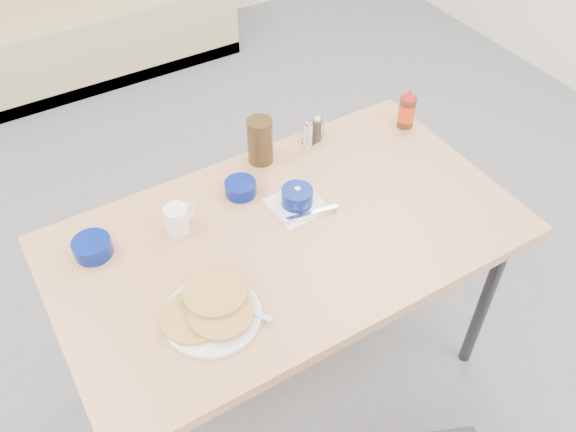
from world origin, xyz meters
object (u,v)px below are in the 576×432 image
dining_table (287,247)px  pancake_plate (211,311)px  condiment_caddy (312,131)px  amber_tumbler (260,141)px  syrup_bottle (407,110)px  booth_bench (70,17)px  grits_setting (297,199)px  creamer_bowl (92,247)px  butter_bowl (241,188)px  coffee_mug (178,218)px

dining_table → pancake_plate: 0.37m
condiment_caddy → amber_tumbler: bearing=170.2°
syrup_bottle → condiment_caddy: bearing=163.3°
booth_bench → condiment_caddy: bearing=-82.0°
pancake_plate → amber_tumbler: bearing=49.2°
pancake_plate → amber_tumbler: size_ratio=1.64×
grits_setting → creamer_bowl: 0.63m
dining_table → butter_bowl: bearing=99.5°
dining_table → coffee_mug: (-0.27, 0.18, 0.11)m
coffee_mug → grits_setting: coffee_mug is taller
coffee_mug → condiment_caddy: (0.58, 0.16, -0.00)m
grits_setting → creamer_bowl: bearing=167.5°
condiment_caddy → creamer_bowl: bearing=178.4°
grits_setting → condiment_caddy: bearing=49.3°
dining_table → pancake_plate: size_ratio=5.30×
pancake_plate → butter_bowl: bearing=52.8°
grits_setting → syrup_bottle: size_ratio=1.19×
booth_bench → butter_bowl: bearing=-90.9°
pancake_plate → grits_setting: 0.48m
coffee_mug → amber_tumbler: 0.40m
booth_bench → coffee_mug: bearing=-96.6°
dining_table → grits_setting: size_ratio=7.58×
grits_setting → condiment_caddy: condiment_caddy is taller
pancake_plate → creamer_bowl: 0.42m
coffee_mug → booth_bench: bearing=83.4°
coffee_mug → syrup_bottle: size_ratio=0.69×
coffee_mug → syrup_bottle: (0.91, 0.06, 0.02)m
dining_table → condiment_caddy: (0.31, 0.34, 0.10)m
amber_tumbler → butter_bowl: bearing=-140.4°
grits_setting → amber_tumbler: amber_tumbler is taller
syrup_bottle → dining_table: bearing=-159.5°
booth_bench → pancake_plate: size_ratio=7.19×
grits_setting → syrup_bottle: (0.55, 0.16, 0.04)m
syrup_bottle → grits_setting: bearing=-164.3°
condiment_caddy → dining_table: bearing=-141.9°
booth_bench → dining_table: (0.00, -2.53, 0.35)m
dining_table → grits_setting: bearing=44.3°
dining_table → creamer_bowl: (-0.52, 0.22, 0.09)m
booth_bench → syrup_bottle: (0.64, -2.29, 0.48)m
coffee_mug → amber_tumbler: (0.37, 0.16, 0.04)m
amber_tumbler → syrup_bottle: size_ratio=1.04×
coffee_mug → condiment_caddy: 0.60m
coffee_mug → grits_setting: (0.36, -0.10, -0.01)m
pancake_plate → condiment_caddy: condiment_caddy is taller
butter_bowl → amber_tumbler: size_ratio=0.63×
pancake_plate → grits_setting: bearing=30.0°
grits_setting → butter_bowl: (-0.12, 0.14, -0.01)m
booth_bench → coffee_mug: 2.41m
grits_setting → dining_table: bearing=-135.7°
dining_table → coffee_mug: coffee_mug is taller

